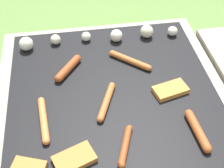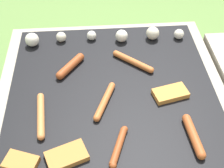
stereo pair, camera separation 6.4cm
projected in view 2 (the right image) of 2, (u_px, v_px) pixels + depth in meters
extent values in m
plane|color=#608442|center=(112.00, 150.00, 1.45)|extent=(14.00, 14.00, 0.00)
cube|color=#A89E8C|center=(112.00, 123.00, 1.31)|extent=(0.86, 0.86, 0.40)
cube|color=black|center=(112.00, 89.00, 1.16)|extent=(0.75, 0.75, 0.02)
cylinder|color=#93421E|center=(119.00, 147.00, 0.96)|extent=(0.07, 0.14, 0.02)
sphere|color=#93421E|center=(113.00, 166.00, 0.92)|extent=(0.02, 0.02, 0.02)
sphere|color=#93421E|center=(125.00, 129.00, 1.01)|extent=(0.02, 0.02, 0.02)
cylinder|color=#C6753D|center=(41.00, 115.00, 1.05)|extent=(0.04, 0.18, 0.02)
sphere|color=#C6753D|center=(41.00, 137.00, 0.99)|extent=(0.02, 0.02, 0.02)
sphere|color=#C6753D|center=(41.00, 97.00, 1.11)|extent=(0.02, 0.02, 0.02)
cylinder|color=#A34C23|center=(194.00, 136.00, 0.99)|extent=(0.04, 0.14, 0.03)
sphere|color=#A34C23|center=(186.00, 118.00, 1.04)|extent=(0.03, 0.03, 0.03)
sphere|color=#A34C23|center=(201.00, 155.00, 0.94)|extent=(0.03, 0.03, 0.03)
cylinder|color=#B7602D|center=(133.00, 62.00, 1.24)|extent=(0.14, 0.13, 0.02)
sphere|color=#B7602D|center=(151.00, 70.00, 1.21)|extent=(0.02, 0.02, 0.02)
sphere|color=#B7602D|center=(116.00, 53.00, 1.28)|extent=(0.02, 0.02, 0.02)
cylinder|color=#B7602D|center=(105.00, 101.00, 1.09)|extent=(0.09, 0.16, 0.02)
sphere|color=#B7602D|center=(112.00, 85.00, 1.15)|extent=(0.02, 0.02, 0.02)
sphere|color=#B7602D|center=(97.00, 118.00, 1.04)|extent=(0.02, 0.02, 0.02)
cylinder|color=#93421E|center=(70.00, 66.00, 1.22)|extent=(0.10, 0.12, 0.03)
sphere|color=#93421E|center=(60.00, 76.00, 1.18)|extent=(0.03, 0.03, 0.03)
sphere|color=#93421E|center=(80.00, 57.00, 1.26)|extent=(0.03, 0.03, 0.03)
cube|color=#D18438|center=(170.00, 93.00, 1.12)|extent=(0.13, 0.09, 0.02)
cube|color=#B27033|center=(67.00, 156.00, 0.94)|extent=(0.14, 0.11, 0.02)
cube|color=#B27033|center=(21.00, 163.00, 0.92)|extent=(0.11, 0.09, 0.02)
sphere|color=silver|center=(32.00, 40.00, 1.31)|extent=(0.06, 0.06, 0.06)
sphere|color=beige|center=(61.00, 37.00, 1.34)|extent=(0.04, 0.04, 0.04)
sphere|color=silver|center=(92.00, 35.00, 1.35)|extent=(0.04, 0.04, 0.04)
sphere|color=silver|center=(122.00, 36.00, 1.34)|extent=(0.05, 0.05, 0.05)
sphere|color=beige|center=(153.00, 33.00, 1.35)|extent=(0.06, 0.06, 0.06)
sphere|color=silver|center=(179.00, 34.00, 1.35)|extent=(0.04, 0.04, 0.04)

